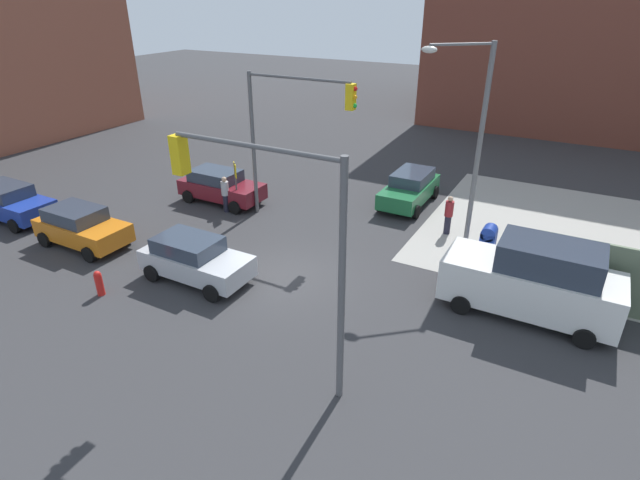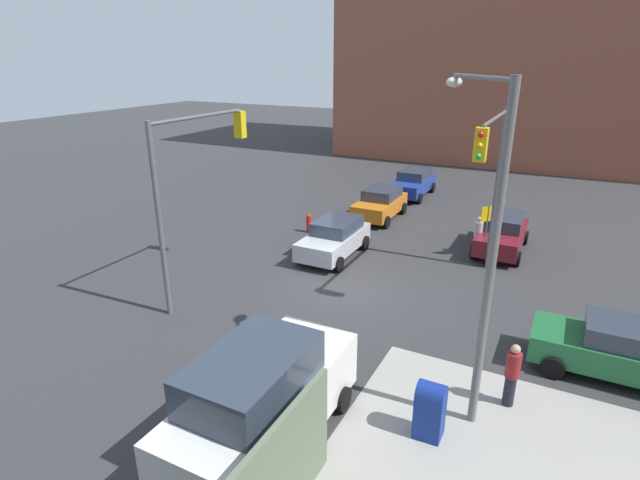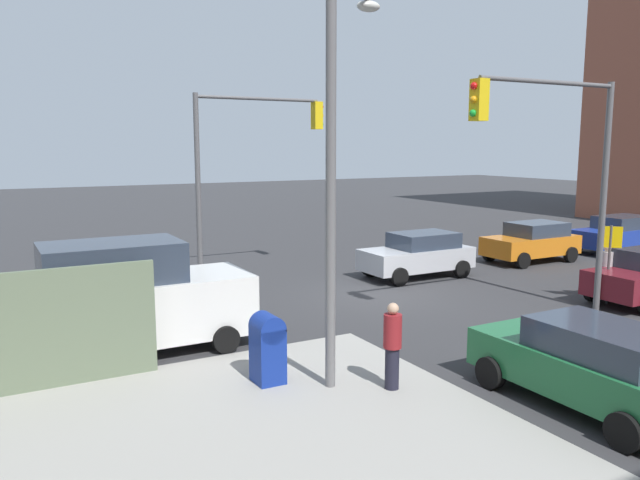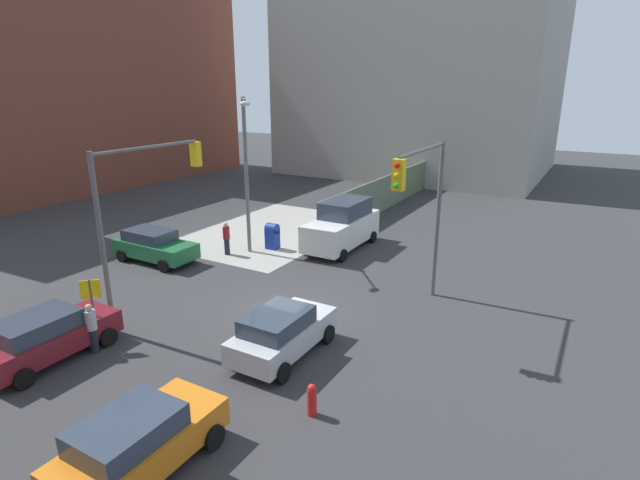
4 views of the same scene
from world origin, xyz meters
name	(u,v)px [view 4 (image 4 of 4)]	position (x,y,z in m)	size (l,w,h in m)	color
ground_plane	(286,311)	(0.00, 0.00, 0.00)	(120.00, 120.00, 0.00)	#333335
sidewalk_corner	(246,226)	(9.00, 9.00, 0.01)	(12.00, 12.00, 0.01)	#9E9B93
construction_fence	(389,191)	(18.28, 3.20, 1.20)	(20.56, 0.12, 2.40)	#607056
building_warehouse_north	(38,84)	(12.27, 34.00, 8.54)	(32.00, 18.00, 17.08)	brown
building_loft_east	(425,82)	(36.00, 7.03, 8.77)	(20.00, 24.00, 17.53)	#9E9B93
smokestack	(187,74)	(26.39, 30.00, 9.63)	(1.80, 1.80, 19.26)	brown
traffic_signal_nw_corner	(143,197)	(-2.53, 4.50, 4.61)	(5.19, 0.36, 6.50)	#59595B
traffic_signal_se_corner	(425,197)	(2.62, -4.50, 4.60)	(4.97, 0.36, 6.50)	#59595B
street_lamp_corner	(246,165)	(4.92, 5.56, 4.70)	(2.20, 1.84, 8.00)	slate
warning_sign_two_way	(92,301)	(-5.40, 4.17, 1.64)	(0.48, 0.48, 2.40)	#4C4C4C
mailbox_blue	(272,235)	(6.20, 5.00, 0.76)	(0.56, 0.64, 1.43)	navy
fire_hydrant	(312,399)	(-5.00, -4.20, 0.49)	(0.26, 0.26, 0.94)	red
coupe_silver	(282,332)	(-2.80, -1.74, 0.84)	(4.10, 2.02, 1.62)	#B7BABF
hatchback_maroon	(46,336)	(-6.82, 4.68, 0.84)	(4.27, 2.02, 1.62)	maroon
sedan_orange	(138,442)	(-8.79, -1.88, 0.84)	(4.02, 2.02, 1.62)	orange
hatchback_green	(154,245)	(1.57, 8.97, 0.84)	(2.02, 4.32, 1.62)	#1E6638
van_white_delivery	(342,225)	(8.24, 1.80, 1.28)	(5.40, 2.32, 2.62)	white
pedestrian_crossing	(92,327)	(-5.80, 3.80, 0.91)	(0.36, 0.36, 1.75)	#B2B2B7
pedestrian_waiting	(227,238)	(4.20, 6.50, 0.91)	(0.36, 0.36, 1.75)	maroon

